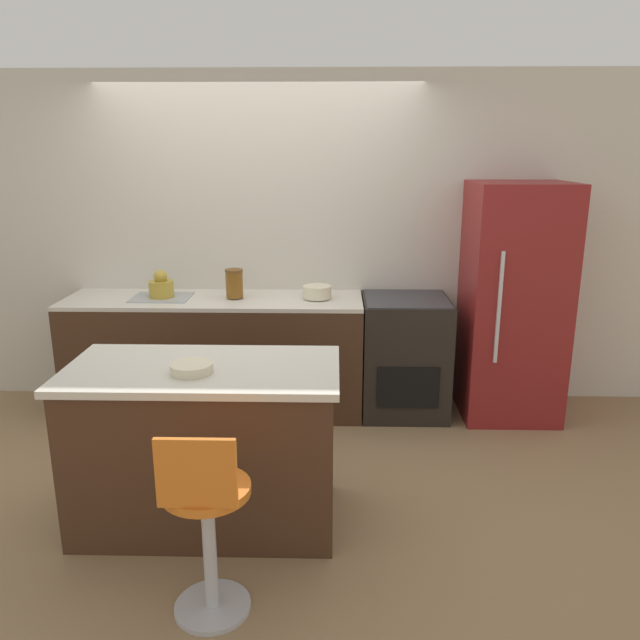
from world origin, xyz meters
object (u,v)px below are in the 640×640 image
object	(u,v)px
stool_chair	(207,524)
mixing_bowl	(317,292)
refrigerator	(513,303)
kettle	(161,286)
oven_range	(404,356)

from	to	relation	value
stool_chair	mixing_bowl	size ratio (longest dim) A/B	4.32
refrigerator	mixing_bowl	world-z (taller)	refrigerator
refrigerator	stool_chair	bearing A→B (deg)	-129.84
mixing_bowl	kettle	bearing A→B (deg)	-180.00
refrigerator	mixing_bowl	distance (m)	1.49
oven_range	mixing_bowl	distance (m)	0.85
refrigerator	stool_chair	xyz separation A→B (m)	(-1.89, -2.27, -0.43)
oven_range	refrigerator	distance (m)	0.91
stool_chair	kettle	size ratio (longest dim) A/B	4.40
oven_range	kettle	size ratio (longest dim) A/B	4.35
oven_range	stool_chair	xyz separation A→B (m)	(-1.09, -2.28, 0.00)
stool_chair	mixing_bowl	distance (m)	2.38
oven_range	mixing_bowl	bearing A→B (deg)	179.77
oven_range	mixing_bowl	xyz separation A→B (m)	(-0.68, 0.00, 0.51)
stool_chair	kettle	distance (m)	2.48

